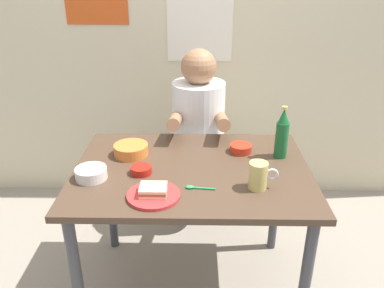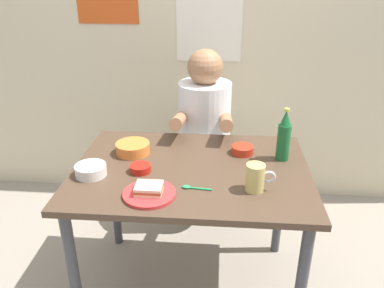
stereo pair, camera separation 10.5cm
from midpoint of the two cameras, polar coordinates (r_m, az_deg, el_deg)
name	(u,v)px [view 2 (the right image)]	position (r m, az deg, el deg)	size (l,w,h in m)	color
ground_plane	(191,286)	(2.27, 1.30, -20.19)	(6.00, 6.00, 0.00)	gray
wall_back	(204,16)	(2.67, 2.97, 18.30)	(4.40, 0.09, 2.60)	beige
dining_table	(191,185)	(1.87, 1.49, -6.06)	(1.10, 0.80, 0.74)	#4C3828
stool	(204,175)	(2.56, 2.89, -4.55)	(0.34, 0.34, 0.45)	#4C4C51
person_seated	(204,116)	(2.37, 3.09, 4.11)	(0.33, 0.56, 0.72)	white
plate_orange	(149,194)	(1.62, -4.44, -7.33)	(0.22, 0.22, 0.01)	red
sandwich	(149,189)	(1.60, -4.47, -6.58)	(0.11, 0.09, 0.04)	beige
beer_mug	(256,178)	(1.65, 11.14, -4.89)	(0.13, 0.08, 0.12)	#D1BC66
beer_bottle	(284,137)	(1.91, 14.89, 1.00)	(0.06, 0.06, 0.26)	#19602D
rice_bowl_white	(91,170)	(1.79, -13.04, -3.72)	(0.14, 0.14, 0.05)	silver
sauce_bowl_chili	(242,149)	(1.97, 8.94, -0.80)	(0.11, 0.11, 0.04)	red
sambal_bowl_red	(140,168)	(1.79, -5.95, -3.55)	(0.10, 0.10, 0.03)	#B21E14
soup_bowl_orange	(133,148)	(1.96, -7.19, -0.55)	(0.17, 0.17, 0.05)	orange
spoon	(191,187)	(1.66, 1.73, -6.43)	(0.13, 0.03, 0.01)	#26A559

